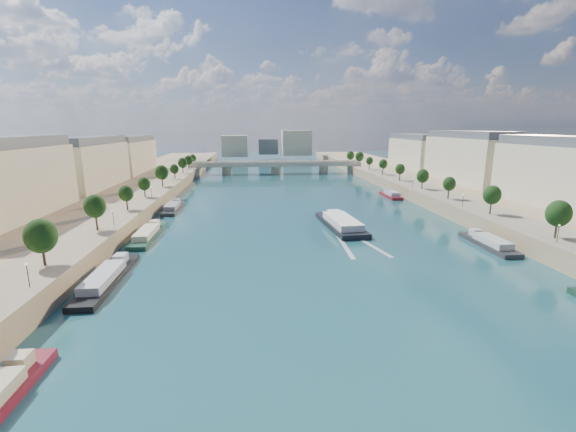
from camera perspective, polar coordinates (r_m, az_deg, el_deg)
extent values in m
plane|color=#0D2D3C|center=(136.73, 1.43, 0.16)|extent=(700.00, 700.00, 0.00)
cube|color=#9E8460|center=(146.39, -27.79, 0.50)|extent=(44.00, 520.00, 5.00)
cube|color=#9E8460|center=(161.35, 27.75, 1.55)|extent=(44.00, 520.00, 5.00)
cube|color=gray|center=(140.84, -22.26, 1.66)|extent=(14.00, 520.00, 0.10)
cube|color=gray|center=(153.23, 23.14, 2.44)|extent=(14.00, 520.00, 0.10)
cylinder|color=#382B1E|center=(87.22, -31.84, -4.75)|extent=(0.50, 0.50, 3.82)
ellipsoid|color=black|center=(86.30, -32.13, -2.48)|extent=(4.80, 4.80, 5.52)
cylinder|color=#382B1E|center=(108.38, -26.36, -0.94)|extent=(0.50, 0.50, 3.82)
ellipsoid|color=black|center=(107.65, -26.56, 0.91)|extent=(4.80, 4.80, 5.52)
cylinder|color=#382B1E|center=(130.54, -22.72, 1.61)|extent=(0.50, 0.50, 3.82)
ellipsoid|color=black|center=(129.93, -22.86, 3.16)|extent=(4.80, 4.80, 5.52)
cylinder|color=#382B1E|center=(153.24, -20.13, 3.41)|extent=(0.50, 0.50, 3.82)
ellipsoid|color=black|center=(152.73, -20.24, 4.74)|extent=(4.80, 4.80, 5.52)
cylinder|color=#382B1E|center=(176.30, -18.22, 4.74)|extent=(0.50, 0.50, 3.82)
ellipsoid|color=black|center=(175.85, -18.30, 5.89)|extent=(4.80, 4.80, 5.52)
cylinder|color=#382B1E|center=(199.57, -16.74, 5.75)|extent=(0.50, 0.50, 3.82)
ellipsoid|color=black|center=(199.17, -16.81, 6.78)|extent=(4.80, 4.80, 5.52)
cylinder|color=#382B1E|center=(223.00, -15.57, 6.55)|extent=(0.50, 0.50, 3.82)
ellipsoid|color=black|center=(222.64, -15.62, 7.47)|extent=(4.80, 4.80, 5.52)
cylinder|color=#382B1E|center=(246.54, -14.62, 7.20)|extent=(0.50, 0.50, 3.82)
ellipsoid|color=black|center=(246.22, -14.67, 8.03)|extent=(4.80, 4.80, 5.52)
cylinder|color=#382B1E|center=(270.16, -13.83, 7.73)|extent=(0.50, 0.50, 3.82)
ellipsoid|color=black|center=(269.87, -13.87, 8.49)|extent=(4.80, 4.80, 5.52)
cylinder|color=#382B1E|center=(111.24, 34.44, -1.57)|extent=(0.50, 0.50, 3.82)
ellipsoid|color=black|center=(110.53, 34.68, 0.24)|extent=(4.80, 4.80, 5.52)
cylinder|color=#382B1E|center=(130.00, 27.81, 1.06)|extent=(0.50, 0.50, 3.82)
ellipsoid|color=black|center=(129.38, 27.97, 2.61)|extent=(4.80, 4.80, 5.52)
cylinder|color=#382B1E|center=(150.25, 22.89, 2.99)|extent=(0.50, 0.50, 3.82)
ellipsoid|color=black|center=(149.72, 23.01, 4.35)|extent=(4.80, 4.80, 5.52)
cylinder|color=#382B1E|center=(171.48, 19.15, 4.45)|extent=(0.50, 0.50, 3.82)
ellipsoid|color=black|center=(171.01, 19.25, 5.64)|extent=(4.80, 4.80, 5.52)
cylinder|color=#382B1E|center=(193.35, 16.24, 5.56)|extent=(0.50, 0.50, 3.82)
ellipsoid|color=black|center=(192.94, 16.31, 6.62)|extent=(4.80, 4.80, 5.52)
cylinder|color=#382B1E|center=(215.68, 13.92, 6.44)|extent=(0.50, 0.50, 3.82)
ellipsoid|color=black|center=(215.31, 13.97, 7.39)|extent=(4.80, 4.80, 5.52)
cylinder|color=#382B1E|center=(238.33, 12.03, 7.14)|extent=(0.50, 0.50, 3.82)
ellipsoid|color=black|center=(238.00, 12.07, 8.00)|extent=(4.80, 4.80, 5.52)
cylinder|color=#382B1E|center=(261.22, 10.47, 7.72)|extent=(0.50, 0.50, 3.82)
ellipsoid|color=black|center=(260.92, 10.50, 8.50)|extent=(4.80, 4.80, 5.52)
cylinder|color=#382B1E|center=(284.30, 9.15, 8.20)|extent=(0.50, 0.50, 3.82)
ellipsoid|color=black|center=(284.02, 9.18, 8.92)|extent=(4.80, 4.80, 5.52)
cylinder|color=black|center=(76.00, -34.09, -7.42)|extent=(0.14, 0.14, 4.00)
sphere|color=#FFE5B2|center=(75.36, -34.29, -5.91)|extent=(0.36, 0.36, 0.36)
cylinder|color=black|center=(111.16, -24.45, -0.38)|extent=(0.14, 0.14, 4.00)
sphere|color=#FFE5B2|center=(110.73, -24.56, 0.68)|extent=(0.36, 0.36, 0.36)
cylinder|color=black|center=(148.78, -19.58, 3.21)|extent=(0.14, 0.14, 4.00)
sphere|color=#FFE5B2|center=(148.46, -19.65, 4.01)|extent=(0.36, 0.36, 0.36)
cylinder|color=black|center=(187.40, -16.68, 5.33)|extent=(0.14, 0.14, 4.00)
sphere|color=#FFE5B2|center=(187.14, -16.73, 5.97)|extent=(0.36, 0.36, 0.36)
cylinder|color=black|center=(226.49, -14.77, 6.72)|extent=(0.14, 0.14, 4.00)
sphere|color=#FFE5B2|center=(226.28, -14.80, 7.25)|extent=(0.36, 0.36, 0.36)
cylinder|color=black|center=(105.94, 35.10, -2.24)|extent=(0.14, 0.14, 4.00)
sphere|color=#FFE5B2|center=(105.49, 35.25, -1.14)|extent=(0.36, 0.36, 0.36)
cylinder|color=black|center=(137.86, 24.49, 2.05)|extent=(0.14, 0.14, 4.00)
sphere|color=#FFE5B2|center=(137.51, 24.57, 2.91)|extent=(0.36, 0.36, 0.36)
cylinder|color=black|center=(173.16, 18.00, 4.64)|extent=(0.14, 0.14, 4.00)
sphere|color=#FFE5B2|center=(172.89, 18.05, 5.33)|extent=(0.36, 0.36, 0.36)
cylinder|color=black|center=(210.16, 13.72, 6.31)|extent=(0.14, 0.14, 4.00)
sphere|color=#FFE5B2|center=(209.93, 13.75, 6.88)|extent=(0.36, 0.36, 0.36)
cylinder|color=black|center=(248.09, 10.72, 7.45)|extent=(0.14, 0.14, 4.00)
sphere|color=#FFE5B2|center=(247.89, 10.74, 7.93)|extent=(0.36, 0.36, 0.36)
cube|color=beige|center=(135.27, -36.14, 3.95)|extent=(16.00, 52.00, 20.00)
cube|color=#474C54|center=(134.41, -36.82, 8.82)|extent=(14.72, 50.44, 3.20)
cube|color=beige|center=(187.17, -27.25, 6.89)|extent=(16.00, 52.00, 20.00)
cube|color=#474C54|center=(186.55, -27.63, 10.43)|extent=(14.72, 50.44, 3.20)
cube|color=beige|center=(241.85, -22.24, 8.47)|extent=(16.00, 52.00, 20.00)
cube|color=#474C54|center=(241.38, -22.48, 11.21)|extent=(14.72, 50.44, 3.20)
cube|color=beige|center=(154.05, 35.73, 4.83)|extent=(16.00, 52.00, 20.00)
cube|color=#474C54|center=(153.29, 36.32, 9.11)|extent=(14.72, 50.44, 3.20)
cube|color=beige|center=(201.16, 24.96, 7.46)|extent=(16.00, 52.00, 20.00)
cube|color=#474C54|center=(200.58, 25.28, 10.75)|extent=(14.72, 50.44, 3.20)
cube|color=beige|center=(252.84, 18.36, 8.94)|extent=(16.00, 52.00, 20.00)
cube|color=#474C54|center=(252.38, 18.56, 11.56)|extent=(14.72, 50.44, 3.20)
cube|color=beige|center=(342.96, -7.88, 10.25)|extent=(22.00, 18.00, 18.00)
cube|color=beige|center=(354.94, 1.24, 10.79)|extent=(26.00, 20.00, 22.00)
cube|color=#474C54|center=(368.09, -2.97, 10.23)|extent=(18.00, 16.00, 14.00)
cube|color=#C1B79E|center=(255.85, -1.83, 7.66)|extent=(112.00, 11.00, 2.20)
cube|color=#C1B79E|center=(250.75, -1.76, 7.89)|extent=(112.00, 0.80, 0.90)
cube|color=#C1B79E|center=(260.68, -1.90, 8.09)|extent=(112.00, 0.80, 0.90)
cylinder|color=#C1B79E|center=(256.24, -9.03, 6.68)|extent=(6.40, 6.40, 5.00)
cylinder|color=#C1B79E|center=(256.24, -1.82, 6.83)|extent=(6.40, 6.40, 5.00)
cylinder|color=#C1B79E|center=(260.20, 5.28, 6.88)|extent=(6.40, 6.40, 5.00)
cube|color=#C1B79E|center=(258.26, -13.49, 6.53)|extent=(6.00, 12.00, 5.00)
cube|color=#C1B79E|center=(264.62, 9.57, 6.86)|extent=(6.00, 12.00, 5.00)
cube|color=black|center=(121.49, 7.76, -1.39)|extent=(11.04, 30.67, 2.15)
cube|color=white|center=(118.73, 8.06, -0.73)|extent=(8.63, 20.06, 1.93)
cube|color=white|center=(129.58, 6.90, 0.45)|extent=(4.58, 3.95, 1.80)
cube|color=silver|center=(104.98, 8.14, -4.00)|extent=(2.23, 26.03, 0.04)
cube|color=silver|center=(106.64, 11.49, -3.86)|extent=(6.46, 25.70, 0.04)
cube|color=#BEB48F|center=(61.56, -34.97, -17.16)|extent=(2.50, 2.46, 1.80)
cube|color=black|center=(87.14, -25.12, -8.61)|extent=(5.00, 27.85, 1.80)
cube|color=#AEB4BB|center=(84.61, -25.73, -8.08)|extent=(4.10, 15.32, 1.60)
cube|color=#AEB4BB|center=(93.96, -23.56, -5.74)|extent=(2.50, 3.34, 1.80)
cube|color=#1B4433|center=(116.33, -19.94, -2.82)|extent=(5.00, 26.02, 1.80)
cube|color=beige|center=(113.95, -20.26, -2.29)|extent=(4.10, 14.31, 1.60)
cube|color=beige|center=(123.20, -19.12, -1.03)|extent=(2.50, 3.12, 1.80)
cube|color=#2B2B2E|center=(150.72, -16.60, 0.95)|extent=(5.00, 22.30, 1.80)
cube|color=gray|center=(148.67, -16.77, 1.45)|extent=(4.10, 12.26, 1.60)
cube|color=gray|center=(156.81, -16.18, 2.11)|extent=(2.50, 2.68, 1.80)
cube|color=#2A2A2D|center=(114.05, 27.53, -3.86)|extent=(5.00, 20.89, 1.80)
cube|color=silver|center=(112.27, 28.08, -3.27)|extent=(4.10, 11.49, 1.60)
cube|color=silver|center=(118.67, 26.02, -2.18)|extent=(2.50, 2.51, 1.80)
cube|color=maroon|center=(177.36, 14.97, 2.83)|extent=(5.00, 17.43, 1.80)
cube|color=#A9ADB6|center=(175.79, 15.16, 3.29)|extent=(4.10, 9.58, 1.60)
cube|color=#A9ADB6|center=(181.90, 14.44, 3.69)|extent=(2.50, 2.09, 1.80)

